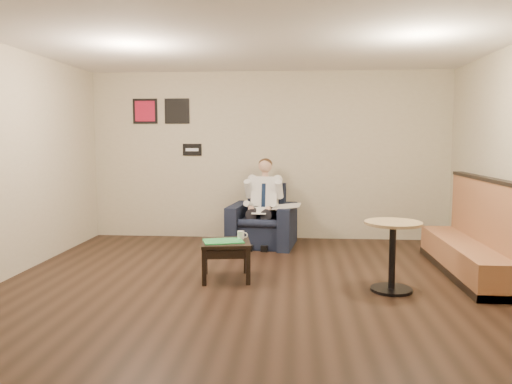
# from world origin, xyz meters

# --- Properties ---
(ground) EXTENTS (6.00, 6.00, 0.00)m
(ground) POSITION_xyz_m (0.00, 0.00, 0.00)
(ground) COLOR black
(ground) RESTS_ON ground
(wall_back) EXTENTS (6.00, 0.02, 2.80)m
(wall_back) POSITION_xyz_m (0.00, 3.00, 1.40)
(wall_back) COLOR beige
(wall_back) RESTS_ON ground
(wall_front) EXTENTS (6.00, 0.02, 2.80)m
(wall_front) POSITION_xyz_m (0.00, -3.00, 1.40)
(wall_front) COLOR beige
(wall_front) RESTS_ON ground
(ceiling) EXTENTS (6.00, 6.00, 0.02)m
(ceiling) POSITION_xyz_m (0.00, 0.00, 2.80)
(ceiling) COLOR white
(ceiling) RESTS_ON wall_back
(seating_sign) EXTENTS (0.32, 0.02, 0.20)m
(seating_sign) POSITION_xyz_m (-1.30, 2.98, 1.50)
(seating_sign) COLOR black
(seating_sign) RESTS_ON wall_back
(art_print_left) EXTENTS (0.42, 0.03, 0.42)m
(art_print_left) POSITION_xyz_m (-2.10, 2.98, 2.15)
(art_print_left) COLOR #B91635
(art_print_left) RESTS_ON wall_back
(art_print_right) EXTENTS (0.42, 0.03, 0.42)m
(art_print_right) POSITION_xyz_m (-1.55, 2.98, 2.15)
(art_print_right) COLOR black
(art_print_right) RESTS_ON wall_back
(armchair) EXTENTS (1.10, 1.10, 0.96)m
(armchair) POSITION_xyz_m (-0.06, 2.38, 0.48)
(armchair) COLOR black
(armchair) RESTS_ON ground
(seated_man) EXTENTS (0.74, 1.01, 1.31)m
(seated_man) POSITION_xyz_m (-0.08, 2.25, 0.66)
(seated_man) COLOR white
(seated_man) RESTS_ON armchair
(lap_papers) EXTENTS (0.23, 0.32, 0.01)m
(lap_papers) POSITION_xyz_m (-0.09, 2.15, 0.59)
(lap_papers) COLOR white
(lap_papers) RESTS_ON seated_man
(newspaper) EXTENTS (0.45, 0.55, 0.01)m
(newspaper) POSITION_xyz_m (0.32, 2.22, 0.65)
(newspaper) COLOR silver
(newspaper) RESTS_ON armchair
(side_table) EXTENTS (0.65, 0.65, 0.46)m
(side_table) POSITION_xyz_m (-0.37, 0.43, 0.23)
(side_table) COLOR black
(side_table) RESTS_ON ground
(green_folder) EXTENTS (0.54, 0.45, 0.01)m
(green_folder) POSITION_xyz_m (-0.40, 0.40, 0.47)
(green_folder) COLOR green
(green_folder) RESTS_ON side_table
(coffee_mug) EXTENTS (0.10, 0.10, 0.10)m
(coffee_mug) POSITION_xyz_m (-0.21, 0.58, 0.51)
(coffee_mug) COLOR white
(coffee_mug) RESTS_ON side_table
(smartphone) EXTENTS (0.15, 0.08, 0.01)m
(smartphone) POSITION_xyz_m (-0.35, 0.60, 0.47)
(smartphone) COLOR black
(smartphone) RESTS_ON side_table
(banquette) EXTENTS (0.56, 2.33, 1.19)m
(banquette) POSITION_xyz_m (2.59, 0.90, 0.60)
(banquette) COLOR #9B613C
(banquette) RESTS_ON ground
(cafe_table) EXTENTS (0.73, 0.73, 0.78)m
(cafe_table) POSITION_xyz_m (1.53, 0.11, 0.39)
(cafe_table) COLOR #A48559
(cafe_table) RESTS_ON ground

